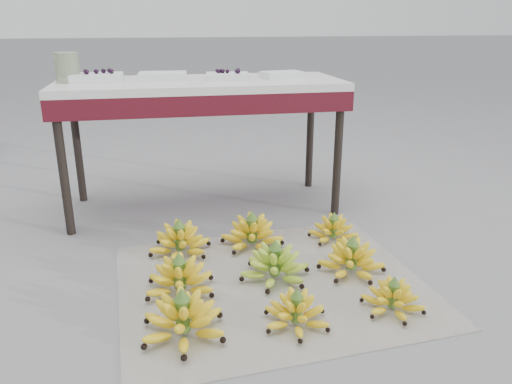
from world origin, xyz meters
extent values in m
plane|color=gray|center=(0.00, 0.00, 0.00)|extent=(60.00, 60.00, 0.00)
cube|color=white|center=(0.08, 0.03, 0.00)|extent=(1.33, 1.14, 0.01)
ellipsoid|color=yellow|center=(-0.31, -0.27, 0.05)|extent=(0.38, 0.38, 0.09)
ellipsoid|color=yellow|center=(-0.31, -0.27, 0.09)|extent=(0.27, 0.27, 0.07)
ellipsoid|color=yellow|center=(-0.31, -0.27, 0.13)|extent=(0.18, 0.18, 0.06)
cylinder|color=#456C24|center=(-0.31, -0.27, 0.09)|extent=(0.05, 0.05, 0.13)
cone|color=#456C24|center=(-0.31, -0.27, 0.17)|extent=(0.06, 0.06, 0.05)
ellipsoid|color=yellow|center=(0.10, -0.29, 0.04)|extent=(0.32, 0.32, 0.07)
ellipsoid|color=yellow|center=(0.10, -0.29, 0.07)|extent=(0.22, 0.22, 0.05)
ellipsoid|color=yellow|center=(0.10, -0.29, 0.10)|extent=(0.15, 0.15, 0.05)
cylinder|color=#456C24|center=(0.10, -0.29, 0.07)|extent=(0.04, 0.04, 0.10)
cone|color=#456C24|center=(0.10, -0.29, 0.14)|extent=(0.05, 0.05, 0.04)
ellipsoid|color=yellow|center=(0.48, -0.26, 0.04)|extent=(0.30, 0.30, 0.07)
ellipsoid|color=yellow|center=(0.48, -0.26, 0.07)|extent=(0.21, 0.21, 0.05)
ellipsoid|color=yellow|center=(0.48, -0.26, 0.10)|extent=(0.14, 0.14, 0.04)
cylinder|color=#456C24|center=(0.48, -0.26, 0.07)|extent=(0.04, 0.04, 0.10)
cone|color=#456C24|center=(0.48, -0.26, 0.13)|extent=(0.05, 0.05, 0.03)
ellipsoid|color=yellow|center=(-0.30, 0.03, 0.05)|extent=(0.37, 0.37, 0.09)
ellipsoid|color=yellow|center=(-0.30, 0.03, 0.09)|extent=(0.26, 0.26, 0.07)
ellipsoid|color=yellow|center=(-0.30, 0.03, 0.12)|extent=(0.17, 0.17, 0.05)
cylinder|color=#456C24|center=(-0.30, 0.03, 0.09)|extent=(0.05, 0.05, 0.12)
cone|color=#456C24|center=(-0.30, 0.03, 0.16)|extent=(0.06, 0.06, 0.04)
ellipsoid|color=#83B723|center=(0.10, 0.06, 0.05)|extent=(0.36, 0.36, 0.09)
ellipsoid|color=#83B723|center=(0.10, 0.06, 0.09)|extent=(0.25, 0.25, 0.07)
ellipsoid|color=#83B723|center=(0.10, 0.06, 0.13)|extent=(0.16, 0.16, 0.06)
cylinder|color=#456C24|center=(0.10, 0.06, 0.09)|extent=(0.05, 0.05, 0.12)
cone|color=#456C24|center=(0.10, 0.06, 0.17)|extent=(0.06, 0.06, 0.04)
ellipsoid|color=yellow|center=(0.44, 0.05, 0.05)|extent=(0.38, 0.38, 0.08)
ellipsoid|color=yellow|center=(0.44, 0.05, 0.09)|extent=(0.26, 0.26, 0.06)
ellipsoid|color=yellow|center=(0.44, 0.05, 0.12)|extent=(0.17, 0.17, 0.05)
cylinder|color=#456C24|center=(0.44, 0.05, 0.09)|extent=(0.05, 0.05, 0.12)
cone|color=#456C24|center=(0.44, 0.05, 0.16)|extent=(0.06, 0.06, 0.04)
ellipsoid|color=yellow|center=(-0.28, 0.39, 0.05)|extent=(0.35, 0.35, 0.09)
ellipsoid|color=yellow|center=(-0.28, 0.39, 0.09)|extent=(0.25, 0.25, 0.06)
ellipsoid|color=yellow|center=(-0.28, 0.39, 0.12)|extent=(0.16, 0.16, 0.05)
cylinder|color=#456C24|center=(-0.28, 0.39, 0.09)|extent=(0.05, 0.05, 0.12)
cone|color=#456C24|center=(-0.28, 0.39, 0.16)|extent=(0.06, 0.06, 0.04)
ellipsoid|color=yellow|center=(0.07, 0.41, 0.05)|extent=(0.38, 0.38, 0.09)
ellipsoid|color=yellow|center=(0.07, 0.41, 0.09)|extent=(0.27, 0.27, 0.07)
ellipsoid|color=yellow|center=(0.07, 0.41, 0.13)|extent=(0.17, 0.17, 0.06)
cylinder|color=#456C24|center=(0.07, 0.41, 0.09)|extent=(0.05, 0.05, 0.12)
cone|color=#456C24|center=(0.07, 0.41, 0.17)|extent=(0.06, 0.06, 0.04)
ellipsoid|color=yellow|center=(0.48, 0.39, 0.04)|extent=(0.31, 0.31, 0.07)
ellipsoid|color=yellow|center=(0.48, 0.39, 0.07)|extent=(0.22, 0.22, 0.05)
ellipsoid|color=yellow|center=(0.48, 0.39, 0.10)|extent=(0.14, 0.14, 0.05)
cylinder|color=#456C24|center=(0.48, 0.39, 0.07)|extent=(0.04, 0.04, 0.10)
cone|color=#456C24|center=(0.48, 0.39, 0.14)|extent=(0.05, 0.05, 0.04)
cylinder|color=black|center=(-0.83, 0.75, 0.35)|extent=(0.05, 0.05, 0.70)
cylinder|color=black|center=(0.61, 0.75, 0.35)|extent=(0.05, 0.05, 0.70)
cylinder|color=black|center=(-0.83, 1.26, 0.35)|extent=(0.05, 0.05, 0.70)
cylinder|color=black|center=(0.61, 1.26, 0.35)|extent=(0.05, 0.05, 0.70)
cube|color=#550F1D|center=(-0.11, 1.00, 0.65)|extent=(1.55, 0.62, 0.10)
cube|color=silver|center=(-0.11, 1.00, 0.72)|extent=(1.55, 0.62, 0.04)
cube|color=silver|center=(-0.65, 1.03, 0.76)|extent=(0.27, 0.19, 0.04)
sphere|color=black|center=(-0.70, 1.02, 0.80)|extent=(0.03, 0.03, 0.03)
sphere|color=black|center=(-0.65, 1.01, 0.80)|extent=(0.03, 0.03, 0.03)
sphere|color=black|center=(-0.70, 1.02, 0.80)|extent=(0.03, 0.03, 0.03)
sphere|color=black|center=(-0.58, 1.05, 0.80)|extent=(0.03, 0.03, 0.03)
sphere|color=black|center=(-0.69, 0.99, 0.80)|extent=(0.03, 0.03, 0.03)
sphere|color=black|center=(-0.57, 1.00, 0.80)|extent=(0.03, 0.03, 0.03)
sphere|color=black|center=(-0.61, 1.04, 0.80)|extent=(0.03, 0.03, 0.03)
cube|color=silver|center=(-0.31, 1.04, 0.76)|extent=(0.27, 0.20, 0.04)
cube|color=silver|center=(0.04, 0.98, 0.76)|extent=(0.25, 0.19, 0.04)
sphere|color=black|center=(0.09, 0.95, 0.79)|extent=(0.02, 0.02, 0.02)
sphere|color=black|center=(0.11, 1.02, 0.79)|extent=(0.02, 0.02, 0.02)
sphere|color=black|center=(0.01, 0.99, 0.79)|extent=(0.02, 0.02, 0.02)
sphere|color=black|center=(0.09, 0.93, 0.79)|extent=(0.02, 0.02, 0.02)
sphere|color=black|center=(-0.01, 0.98, 0.79)|extent=(0.02, 0.02, 0.02)
sphere|color=black|center=(0.04, 0.96, 0.79)|extent=(0.02, 0.02, 0.02)
sphere|color=black|center=(0.02, 0.98, 0.79)|extent=(0.02, 0.02, 0.02)
sphere|color=black|center=(-0.01, 1.00, 0.79)|extent=(0.02, 0.02, 0.02)
sphere|color=black|center=(0.09, 0.96, 0.79)|extent=(0.02, 0.02, 0.02)
sphere|color=black|center=(0.02, 0.98, 0.79)|extent=(0.02, 0.02, 0.02)
sphere|color=black|center=(0.10, 0.95, 0.79)|extent=(0.02, 0.02, 0.02)
cube|color=silver|center=(0.36, 1.00, 0.76)|extent=(0.25, 0.20, 0.04)
cylinder|color=beige|center=(-0.79, 1.03, 0.82)|extent=(0.14, 0.14, 0.15)
camera|label=1|loc=(-0.35, -1.78, 1.06)|focal=35.00mm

